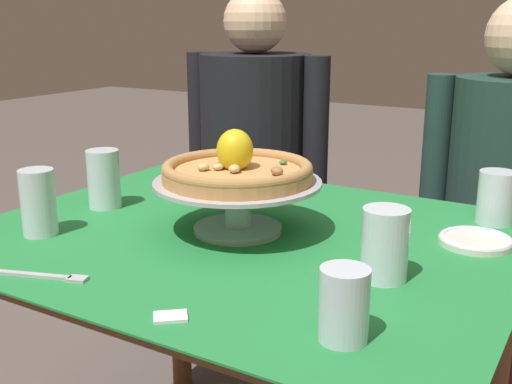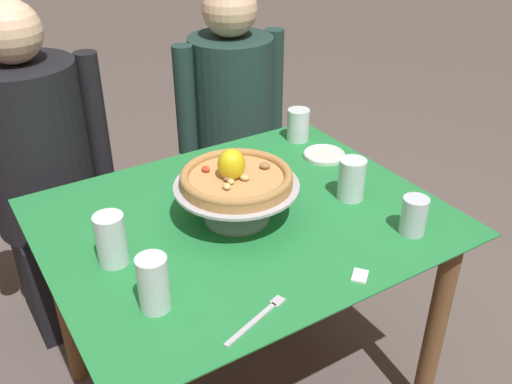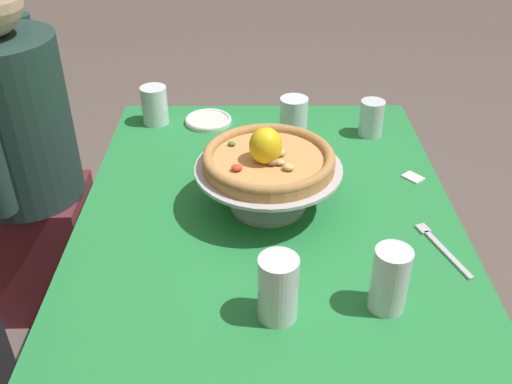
% 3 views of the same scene
% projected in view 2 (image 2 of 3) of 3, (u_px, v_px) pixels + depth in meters
% --- Properties ---
extents(dining_table, '(1.09, 0.89, 0.71)m').
position_uv_depth(dining_table, '(243.00, 248.00, 1.65)').
color(dining_table, brown).
rests_on(dining_table, ground).
extents(pizza_stand, '(0.34, 0.34, 0.11)m').
position_uv_depth(pizza_stand, '(237.00, 196.00, 1.54)').
color(pizza_stand, '#B7B7C1').
rests_on(pizza_stand, dining_table).
extents(pizza, '(0.31, 0.31, 0.10)m').
position_uv_depth(pizza, '(236.00, 177.00, 1.51)').
color(pizza, tan).
rests_on(pizza, pizza_stand).
extents(water_glass_side_left, '(0.08, 0.08, 0.14)m').
position_uv_depth(water_glass_side_left, '(112.00, 242.00, 1.38)').
color(water_glass_side_left, silver).
rests_on(water_glass_side_left, dining_table).
extents(water_glass_side_right, '(0.08, 0.08, 0.12)m').
position_uv_depth(water_glass_side_right, '(351.00, 182.00, 1.65)').
color(water_glass_side_right, silver).
rests_on(water_glass_side_right, dining_table).
extents(water_glass_front_right, '(0.07, 0.07, 0.11)m').
position_uv_depth(water_glass_front_right, '(413.00, 218.00, 1.50)').
color(water_glass_front_right, silver).
rests_on(water_glass_front_right, dining_table).
extents(water_glass_front_left, '(0.07, 0.07, 0.14)m').
position_uv_depth(water_glass_front_left, '(154.00, 286.00, 1.24)').
color(water_glass_front_left, silver).
rests_on(water_glass_front_left, dining_table).
extents(water_glass_back_right, '(0.08, 0.08, 0.11)m').
position_uv_depth(water_glass_back_right, '(298.00, 127.00, 2.00)').
color(water_glass_back_right, silver).
rests_on(water_glass_back_right, dining_table).
extents(side_plate, '(0.14, 0.14, 0.02)m').
position_uv_depth(side_plate, '(324.00, 155.00, 1.90)').
color(side_plate, silver).
rests_on(side_plate, dining_table).
extents(dinner_fork, '(0.19, 0.08, 0.01)m').
position_uv_depth(dinner_fork, '(259.00, 318.00, 1.23)').
color(dinner_fork, '#B7B7C1').
rests_on(dinner_fork, dining_table).
extents(sugar_packet, '(0.06, 0.06, 0.00)m').
position_uv_depth(sugar_packet, '(360.00, 276.00, 1.36)').
color(sugar_packet, white).
rests_on(sugar_packet, dining_table).
extents(diner_left, '(0.52, 0.36, 1.23)m').
position_uv_depth(diner_left, '(43.00, 182.00, 1.98)').
color(diner_left, black).
rests_on(diner_left, ground).
extents(diner_right, '(0.50, 0.35, 1.20)m').
position_uv_depth(diner_right, '(232.00, 133.00, 2.39)').
color(diner_right, maroon).
rests_on(diner_right, ground).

